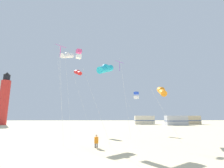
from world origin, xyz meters
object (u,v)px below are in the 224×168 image
at_px(rv_van_cream, 144,120).
at_px(rv_van_silver, 176,120).
at_px(kite_flyer_standing, 96,141).
at_px(kite_tube_orange, 162,91).
at_px(kite_box_rainbow, 79,54).
at_px(kite_diamond_violet, 120,65).
at_px(rv_van_tan, 190,120).
at_px(kite_box_blue, 136,95).
at_px(lighthouse_distant, 4,100).
at_px(kite_diamond_magenta, 61,50).
at_px(kite_tube_white, 67,55).
at_px(kite_tube_cyan, 105,69).
at_px(kite_tube_scarlet, 78,72).

height_order(rv_van_cream, rv_van_silver, same).
height_order(kite_flyer_standing, kite_tube_orange, kite_tube_orange).
xyz_separation_m(kite_flyer_standing, kite_box_rainbow, (-2.65, 5.06, 9.71)).
bearing_deg(rv_van_cream, kite_diamond_violet, -104.60).
bearing_deg(rv_van_tan, kite_box_rainbow, -126.91).
distance_m(rv_van_cream, rv_van_tan, 15.08).
height_order(kite_box_blue, lighthouse_distant, lighthouse_distant).
bearing_deg(kite_tube_orange, kite_box_blue, 99.98).
relative_size(kite_flyer_standing, rv_van_cream, 0.18).
relative_size(kite_diamond_violet, rv_van_tan, 1.47).
bearing_deg(kite_diamond_violet, kite_diamond_magenta, -145.72).
xyz_separation_m(kite_tube_white, kite_tube_cyan, (5.53, -6.38, -3.79)).
bearing_deg(kite_box_blue, kite_flyer_standing, -115.21).
relative_size(rv_van_cream, rv_van_tan, 0.99).
bearing_deg(kite_flyer_standing, kite_tube_orange, -155.06).
bearing_deg(rv_van_silver, kite_box_rainbow, -131.55).
xyz_separation_m(kite_box_blue, rv_van_tan, (22.94, 28.03, -4.69)).
bearing_deg(lighthouse_distant, kite_diamond_violet, -44.61).
relative_size(kite_box_blue, kite_tube_orange, 1.07).
distance_m(kite_tube_white, kite_diamond_magenta, 7.28).
distance_m(kite_flyer_standing, rv_van_silver, 41.45).
distance_m(kite_box_blue, kite_diamond_violet, 8.31).
xyz_separation_m(kite_tube_white, kite_tube_orange, (12.14, -3.91, -5.72)).
distance_m(kite_box_rainbow, rv_van_cream, 40.72).
bearing_deg(lighthouse_distant, kite_flyer_standing, -51.13).
xyz_separation_m(kite_box_blue, lighthouse_distant, (-37.30, 26.56, 1.75)).
bearing_deg(kite_tube_cyan, lighthouse_distant, 130.74).
xyz_separation_m(kite_box_rainbow, lighthouse_distant, (-28.79, 33.95, -2.49)).
bearing_deg(kite_box_rainbow, kite_tube_cyan, -45.09).
xyz_separation_m(kite_diamond_magenta, kite_box_rainbow, (1.15, 3.93, 1.06)).
height_order(rv_van_silver, rv_van_tan, same).
bearing_deg(kite_flyer_standing, rv_van_tan, -130.01).
xyz_separation_m(kite_tube_cyan, kite_box_blue, (5.14, 10.78, -1.39)).
xyz_separation_m(lighthouse_distant, rv_van_tan, (60.25, 1.47, -6.45)).
bearing_deg(kite_tube_scarlet, kite_tube_white, -93.31).
bearing_deg(rv_van_tan, kite_box_blue, -124.61).
xyz_separation_m(kite_flyer_standing, rv_van_cream, (13.74, 41.24, 0.78)).
relative_size(kite_tube_orange, rv_van_silver, 0.96).
xyz_separation_m(kite_tube_scarlet, rv_van_cream, (18.15, 26.09, -9.24)).
distance_m(kite_tube_cyan, kite_tube_scarlet, 14.75).
bearing_deg(lighthouse_distant, kite_box_blue, -35.45).
relative_size(kite_diamond_violet, lighthouse_distant, 0.58).
height_order(kite_tube_white, kite_diamond_magenta, kite_tube_white).
bearing_deg(kite_tube_orange, kite_diamond_violet, 164.53).
distance_m(kite_flyer_standing, kite_tube_white, 14.20).
xyz_separation_m(kite_diamond_violet, rv_van_silver, (19.38, 29.70, -7.74)).
relative_size(kite_tube_cyan, kite_box_rainbow, 0.75).
distance_m(kite_box_blue, rv_van_cream, 30.21).
bearing_deg(rv_van_silver, rv_van_cream, 141.14).
relative_size(lighthouse_distant, rv_van_silver, 2.57).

